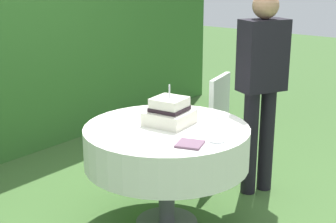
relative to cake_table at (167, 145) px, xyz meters
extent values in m
plane|color=#3D602D|center=(0.00, 0.00, -0.60)|extent=(20.00, 20.00, 0.00)
cylinder|color=#4C4C51|center=(0.00, 0.00, -0.59)|extent=(0.44, 0.44, 0.02)
cylinder|color=#4C4C51|center=(0.00, 0.00, -0.25)|extent=(0.11, 0.11, 0.70)
cylinder|color=brown|center=(0.00, 0.00, 0.12)|extent=(1.11, 1.11, 0.03)
cylinder|color=white|center=(0.00, 0.00, 0.00)|extent=(1.14, 1.14, 0.27)
cube|color=silver|center=(0.06, 0.02, 0.18)|extent=(0.32, 0.32, 0.09)
cube|color=silver|center=(0.06, 0.02, 0.28)|extent=(0.23, 0.23, 0.09)
cube|color=black|center=(0.06, 0.02, 0.25)|extent=(0.24, 0.24, 0.03)
sphere|color=#E04C8C|center=(0.15, 0.14, 0.25)|extent=(0.07, 0.07, 0.07)
cylinder|color=silver|center=(0.06, 0.02, 0.37)|extent=(0.01, 0.01, 0.09)
cylinder|color=white|center=(0.41, -0.13, 0.14)|extent=(0.11, 0.11, 0.01)
cylinder|color=white|center=(-0.02, -0.42, 0.14)|extent=(0.12, 0.12, 0.01)
cube|color=#6B4C60|center=(-0.19, -0.33, 0.14)|extent=(0.20, 0.20, 0.01)
cylinder|color=white|center=(1.05, 0.56, -0.37)|extent=(0.03, 0.03, 0.45)
cylinder|color=white|center=(0.74, 0.49, -0.37)|extent=(0.03, 0.03, 0.45)
cylinder|color=white|center=(1.12, 0.25, -0.37)|extent=(0.03, 0.03, 0.45)
cylinder|color=white|center=(0.81, 0.18, -0.37)|extent=(0.03, 0.03, 0.45)
cube|color=white|center=(0.93, 0.37, -0.13)|extent=(0.48, 0.48, 0.04)
cube|color=white|center=(0.97, 0.20, 0.09)|extent=(0.40, 0.13, 0.40)
cylinder|color=black|center=(0.96, -0.27, -0.17)|extent=(0.12, 0.12, 0.85)
cylinder|color=black|center=(0.82, -0.20, -0.17)|extent=(0.12, 0.12, 0.85)
cube|color=black|center=(0.89, -0.23, 0.53)|extent=(0.41, 0.34, 0.55)
sphere|color=#A87A5B|center=(0.89, -0.23, 0.90)|extent=(0.20, 0.20, 0.20)
camera|label=1|loc=(-2.51, -2.01, 1.20)|focal=53.32mm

